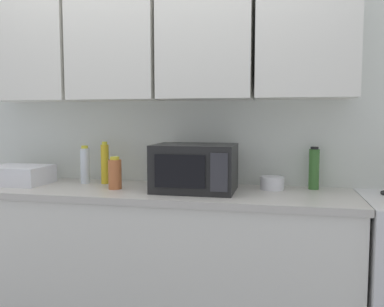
{
  "coord_description": "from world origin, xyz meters",
  "views": [
    {
      "loc": [
        0.75,
        -2.63,
        1.33
      ],
      "look_at": [
        0.22,
        -0.25,
        1.12
      ],
      "focal_mm": 37.65,
      "sensor_mm": 36.0,
      "label": 1
    }
  ],
  "objects": [
    {
      "name": "bottle_clear_tall",
      "position": [
        -0.52,
        -0.18,
        1.02
      ],
      "size": [
        0.06,
        0.06,
        0.25
      ],
      "color": "silver",
      "rests_on": "counter_run"
    },
    {
      "name": "bowl_ceramic_small",
      "position": [
        0.71,
        -0.15,
        0.94
      ],
      "size": [
        0.14,
        0.14,
        0.08
      ],
      "primitive_type": "cylinder",
      "color": "silver",
      "rests_on": "counter_run"
    },
    {
      "name": "bottle_yellow_mustard",
      "position": [
        -0.39,
        -0.16,
        1.03
      ],
      "size": [
        0.05,
        0.05,
        0.28
      ],
      "color": "gold",
      "rests_on": "counter_run"
    },
    {
      "name": "wall_back_with_cabinets",
      "position": [
        0.0,
        -0.07,
        1.58
      ],
      "size": [
        3.26,
        0.38,
        2.6
      ],
      "color": "silver",
      "rests_on": "ground_plane"
    },
    {
      "name": "counter_run",
      "position": [
        0.0,
        -0.3,
        0.45
      ],
      "size": [
        2.39,
        0.63,
        0.9
      ],
      "color": "white",
      "rests_on": "ground_plane"
    },
    {
      "name": "microwave",
      "position": [
        0.25,
        -0.3,
        1.04
      ],
      "size": [
        0.48,
        0.37,
        0.28
      ],
      "color": "black",
      "rests_on": "counter_run"
    },
    {
      "name": "dish_rack",
      "position": [
        -0.94,
        -0.3,
        0.96
      ],
      "size": [
        0.38,
        0.3,
        0.12
      ],
      "primitive_type": "cube",
      "color": "silver",
      "rests_on": "counter_run"
    },
    {
      "name": "bottle_spice_jar",
      "position": [
        -0.24,
        -0.34,
        1.0
      ],
      "size": [
        0.08,
        0.08,
        0.2
      ],
      "color": "#BC6638",
      "rests_on": "counter_run"
    },
    {
      "name": "bottle_green_oil",
      "position": [
        0.95,
        -0.09,
        1.03
      ],
      "size": [
        0.06,
        0.06,
        0.26
      ],
      "color": "#386B2D",
      "rests_on": "counter_run"
    }
  ]
}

